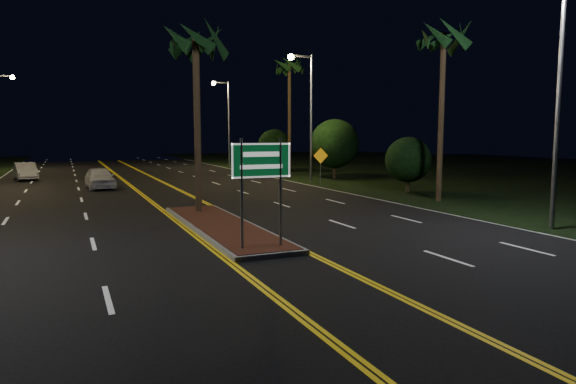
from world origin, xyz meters
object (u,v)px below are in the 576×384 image
palm_median (196,42)px  shrub_mid (335,144)px  streetlight_right_far (225,113)px  palm_right_far (289,67)px  highway_sign (261,171)px  car_near (100,176)px  shrub_near (408,160)px  palm_right_near (444,39)px  streetlight_right_near (553,71)px  median_island (222,226)px  warning_sign (321,161)px  car_far (25,170)px  streetlight_left_far (0,110)px  streetlight_right_mid (306,103)px  shrub_far (274,146)px

palm_median → shrub_mid: palm_median is taller
streetlight_right_far → palm_right_far: palm_right_far is taller
highway_sign → car_near: highway_sign is taller
palm_median → shrub_near: palm_median is taller
palm_right_near → palm_right_far: size_ratio=0.90×
streetlight_right_near → palm_right_far: 28.30m
median_island → warning_sign: 17.06m
streetlight_right_near → warning_sign: size_ratio=3.56×
streetlight_right_far → shrub_near: bearing=-84.1°
median_island → shrub_mid: 22.18m
car_far → palm_right_far: bearing=-16.3°
palm_right_near → palm_right_far: palm_right_far is taller
streetlight_right_near → palm_right_near: size_ratio=0.97×
highway_sign → streetlight_right_far: streetlight_right_far is taller
streetlight_right_far → palm_right_far: size_ratio=0.87×
median_island → shrub_near: size_ratio=3.11×
shrub_near → streetlight_left_far: bearing=128.8°
shrub_near → shrub_mid: bearing=87.1°
streetlight_right_mid → palm_median: size_ratio=1.08×
car_near → warning_sign: bearing=-17.4°
shrub_far → palm_right_near: bearing=-92.9°
palm_right_near → warning_sign: 12.17m
median_island → palm_right_near: (12.50, 3.00, 8.13)m
palm_median → shrub_near: (13.50, 3.50, -5.33)m
palm_median → shrub_far: 29.41m
streetlight_left_far → shrub_far: 25.90m
palm_right_far → warning_sign: 12.57m
median_island → streetlight_right_far: bearing=73.1°
palm_right_near → streetlight_right_mid: bearing=98.9°
palm_median → shrub_far: palm_median is taller
streetlight_right_mid → shrub_near: streetlight_right_mid is taller
streetlight_right_mid → warning_sign: bearing=-84.4°
shrub_mid → shrub_far: bearing=91.0°
highway_sign → shrub_near: size_ratio=0.97×
shrub_mid → car_far: size_ratio=1.01×
median_island → highway_sign: 4.80m
shrub_near → warning_sign: 6.69m
streetlight_right_far → palm_right_near: bearing=-86.6°
palm_right_far → streetlight_right_near: bearing=-94.5°
palm_right_near → shrub_far: palm_right_near is taller
streetlight_right_near → shrub_far: streetlight_right_near is taller
palm_right_far → shrub_mid: size_ratio=2.23×
streetlight_left_far → palm_right_near: (23.11, -34.00, 2.56)m
highway_sign → streetlight_right_near: streetlight_right_near is taller
highway_sign → shrub_far: shrub_far is taller
palm_right_far → car_far: palm_right_far is taller
warning_sign → median_island: bearing=-125.8°
shrub_mid → palm_right_near: bearing=-96.1°
car_near → warning_sign: (14.02, -3.52, 0.84)m
median_island → shrub_mid: shrub_mid is taller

